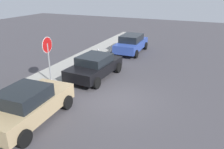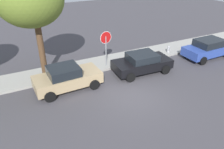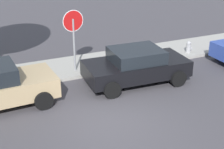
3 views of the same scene
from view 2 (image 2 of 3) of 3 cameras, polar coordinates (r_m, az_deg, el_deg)
The scene contains 8 objects.
ground_plane at distance 13.05m, azimuth 5.37°, elevation -5.28°, with size 60.00×60.00×0.00m, color #423F44.
sidewalk_curb at distance 16.58m, azimuth -2.89°, elevation 2.91°, with size 32.00×2.31×0.14m, color #9E9B93.
stop_sign at distance 15.45m, azimuth -1.61°, elevation 8.30°, with size 0.88×0.10×2.71m.
parked_car_black at distance 15.32m, azimuth 7.84°, elevation 3.10°, with size 4.12×2.22×1.39m.
parked_car_tan at distance 13.50m, azimuth -11.71°, elevation -0.80°, with size 4.07×2.11×1.51m.
parked_car_blue at distance 19.14m, azimuth 23.85°, elevation 6.33°, with size 4.18×2.01×1.50m.
street_tree_mid_block at distance 14.00m, azimuth -20.69°, elevation 17.81°, with size 3.92×3.92×6.70m.
fire_hydrant at distance 18.82m, azimuth 14.48°, elevation 6.21°, with size 0.30×0.22×0.72m.
Camera 2 is at (-5.88, -9.12, 7.26)m, focal length 35.00 mm.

